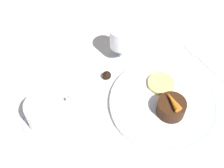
{
  "coord_description": "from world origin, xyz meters",
  "views": [
    {
      "loc": [
        -0.39,
        -0.27,
        0.67
      ],
      "look_at": [
        -0.08,
        0.08,
        0.04
      ],
      "focal_mm": 50.0,
      "sensor_mm": 36.0,
      "label": 1
    }
  ],
  "objects_px": {
    "dinner_plate": "(164,103)",
    "dessert_cake": "(171,107)",
    "fork": "(202,60)",
    "wine_glass": "(121,39)",
    "coffee_cup": "(46,112)"
  },
  "relations": [
    {
      "from": "wine_glass",
      "to": "dessert_cake",
      "type": "bearing_deg",
      "value": -99.03
    },
    {
      "from": "fork",
      "to": "wine_glass",
      "type": "bearing_deg",
      "value": 135.64
    },
    {
      "from": "coffee_cup",
      "to": "wine_glass",
      "type": "relative_size",
      "value": 1.09
    },
    {
      "from": "dinner_plate",
      "to": "wine_glass",
      "type": "distance_m",
      "value": 0.2
    },
    {
      "from": "wine_glass",
      "to": "dessert_cake",
      "type": "xyz_separation_m",
      "value": [
        -0.04,
        -0.22,
        -0.04
      ]
    },
    {
      "from": "dessert_cake",
      "to": "fork",
      "type": "bearing_deg",
      "value": 16.45
    },
    {
      "from": "wine_glass",
      "to": "dessert_cake",
      "type": "relative_size",
      "value": 1.57
    },
    {
      "from": "coffee_cup",
      "to": "wine_glass",
      "type": "height_order",
      "value": "wine_glass"
    },
    {
      "from": "wine_glass",
      "to": "fork",
      "type": "distance_m",
      "value": 0.24
    },
    {
      "from": "coffee_cup",
      "to": "dessert_cake",
      "type": "height_order",
      "value": "coffee_cup"
    },
    {
      "from": "dinner_plate",
      "to": "dessert_cake",
      "type": "relative_size",
      "value": 3.97
    },
    {
      "from": "coffee_cup",
      "to": "wine_glass",
      "type": "bearing_deg",
      "value": 8.86
    },
    {
      "from": "dinner_plate",
      "to": "dessert_cake",
      "type": "distance_m",
      "value": 0.04
    },
    {
      "from": "coffee_cup",
      "to": "dessert_cake",
      "type": "relative_size",
      "value": 1.71
    },
    {
      "from": "wine_glass",
      "to": "fork",
      "type": "relative_size",
      "value": 0.58
    }
  ]
}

